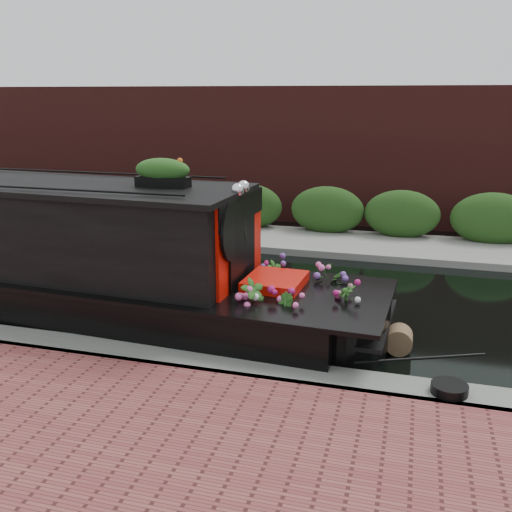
# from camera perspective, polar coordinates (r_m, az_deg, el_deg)

# --- Properties ---
(ground) EXTENTS (80.00, 80.00, 0.00)m
(ground) POSITION_cam_1_polar(r_m,az_deg,el_deg) (11.60, -8.37, -3.25)
(ground) COLOR black
(ground) RESTS_ON ground
(near_bank_coping) EXTENTS (40.00, 0.60, 0.50)m
(near_bank_coping) POSITION_cam_1_polar(r_m,az_deg,el_deg) (8.93, -17.07, -9.86)
(near_bank_coping) COLOR slate
(near_bank_coping) RESTS_ON ground
(far_bank_path) EXTENTS (40.00, 2.40, 0.34)m
(far_bank_path) POSITION_cam_1_polar(r_m,az_deg,el_deg) (15.37, -2.05, 1.68)
(far_bank_path) COLOR gray
(far_bank_path) RESTS_ON ground
(far_hedge) EXTENTS (40.00, 1.10, 2.80)m
(far_hedge) POSITION_cam_1_polar(r_m,az_deg,el_deg) (16.20, -1.08, 2.44)
(far_hedge) COLOR #214416
(far_hedge) RESTS_ON ground
(far_brick_wall) EXTENTS (40.00, 1.00, 8.00)m
(far_brick_wall) POSITION_cam_1_polar(r_m,az_deg,el_deg) (18.17, 0.83, 3.92)
(far_brick_wall) COLOR #491B19
(far_brick_wall) RESTS_ON ground
(narrowboat) EXTENTS (13.11, 2.94, 3.05)m
(narrowboat) POSITION_cam_1_polar(r_m,az_deg,el_deg) (11.19, -23.99, -0.34)
(narrowboat) COLOR black
(narrowboat) RESTS_ON ground
(rope_fender) EXTENTS (0.40, 0.37, 0.40)m
(rope_fender) POSITION_cam_1_polar(r_m,az_deg,el_deg) (8.96, 14.10, -8.11)
(rope_fender) COLOR brown
(rope_fender) RESTS_ON ground
(coiled_mooring_rope) EXTENTS (0.45, 0.45, 0.12)m
(coiled_mooring_rope) POSITION_cam_1_polar(r_m,az_deg,el_deg) (7.52, 18.77, -12.44)
(coiled_mooring_rope) COLOR black
(coiled_mooring_rope) RESTS_ON near_bank_coping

